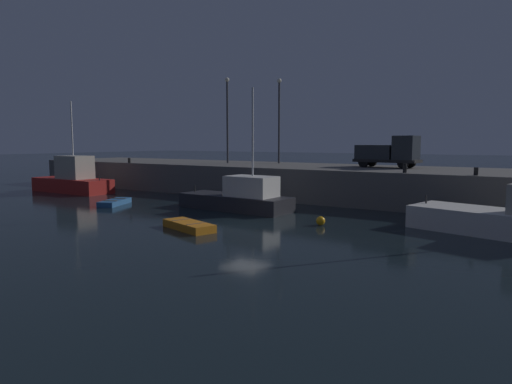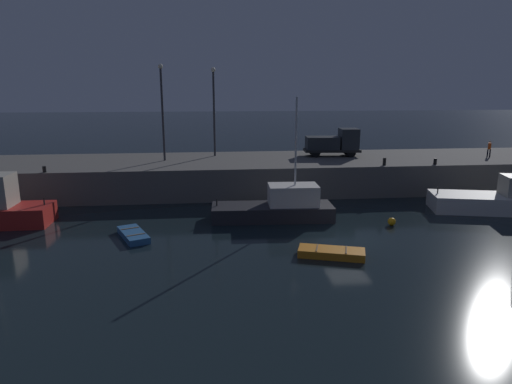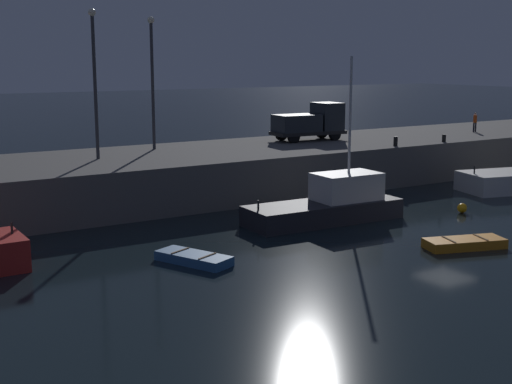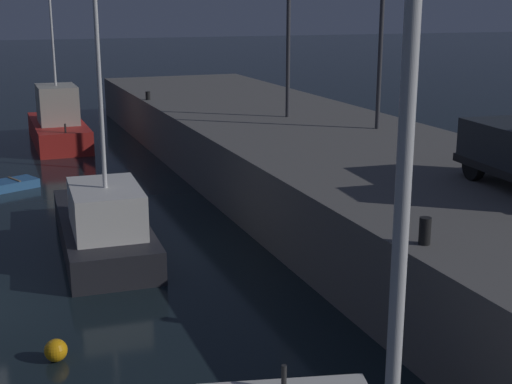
{
  "view_description": "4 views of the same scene",
  "coord_description": "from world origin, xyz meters",
  "px_view_note": "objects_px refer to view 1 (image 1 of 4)",
  "views": [
    {
      "loc": [
        14.94,
        -21.88,
        4.95
      ],
      "look_at": [
        -5.08,
        8.96,
        0.83
      ],
      "focal_mm": 31.85,
      "sensor_mm": 36.0,
      "label": 1
    },
    {
      "loc": [
        -8.63,
        -25.68,
        9.19
      ],
      "look_at": [
        -4.88,
        9.52,
        0.92
      ],
      "focal_mm": 31.17,
      "sensor_mm": 36.0,
      "label": 2
    },
    {
      "loc": [
        -26.4,
        -23.92,
        8.47
      ],
      "look_at": [
        -5.64,
        9.2,
        1.04
      ],
      "focal_mm": 49.02,
      "sensor_mm": 36.0,
      "label": 3
    },
    {
      "loc": [
        19.72,
        1.35,
        8.18
      ],
      "look_at": [
        -6.18,
        11.23,
        0.86
      ],
      "focal_mm": 50.05,
      "sensor_mm": 36.0,
      "label": 4
    }
  ],
  "objects_px": {
    "lamp_post_east": "(279,114)",
    "bollard_east": "(405,168)",
    "fishing_trawler_red": "(240,197)",
    "bollard_west": "(129,160)",
    "bollard_central": "(476,171)",
    "fishing_boat_blue": "(73,180)",
    "dinghy_orange_near": "(115,202)",
    "mooring_buoy_mid": "(321,221)",
    "rowboat_white_mid": "(189,226)",
    "utility_truck": "(389,152)",
    "lamp_post_west": "(227,114)"
  },
  "relations": [
    {
      "from": "bollard_central",
      "to": "utility_truck",
      "type": "bearing_deg",
      "value": 142.01
    },
    {
      "from": "lamp_post_west",
      "to": "fishing_trawler_red",
      "type": "bearing_deg",
      "value": -49.94
    },
    {
      "from": "bollard_west",
      "to": "bollard_central",
      "type": "distance_m",
      "value": 32.49
    },
    {
      "from": "dinghy_orange_near",
      "to": "rowboat_white_mid",
      "type": "distance_m",
      "value": 12.39
    },
    {
      "from": "dinghy_orange_near",
      "to": "fishing_boat_blue",
      "type": "bearing_deg",
      "value": 160.46
    },
    {
      "from": "fishing_trawler_red",
      "to": "lamp_post_west",
      "type": "distance_m",
      "value": 15.46
    },
    {
      "from": "fishing_trawler_red",
      "to": "fishing_boat_blue",
      "type": "distance_m",
      "value": 20.27
    },
    {
      "from": "bollard_east",
      "to": "lamp_post_east",
      "type": "bearing_deg",
      "value": 153.68
    },
    {
      "from": "bollard_west",
      "to": "bollard_east",
      "type": "bearing_deg",
      "value": 0.71
    },
    {
      "from": "rowboat_white_mid",
      "to": "mooring_buoy_mid",
      "type": "distance_m",
      "value": 7.72
    },
    {
      "from": "lamp_post_west",
      "to": "utility_truck",
      "type": "relative_size",
      "value": 1.56
    },
    {
      "from": "bollard_west",
      "to": "fishing_boat_blue",
      "type": "bearing_deg",
      "value": -116.14
    },
    {
      "from": "rowboat_white_mid",
      "to": "fishing_boat_blue",
      "type": "bearing_deg",
      "value": 159.68
    },
    {
      "from": "fishing_trawler_red",
      "to": "utility_truck",
      "type": "bearing_deg",
      "value": 58.06
    },
    {
      "from": "fishing_trawler_red",
      "to": "bollard_west",
      "type": "bearing_deg",
      "value": 162.66
    },
    {
      "from": "bollard_east",
      "to": "fishing_boat_blue",
      "type": "bearing_deg",
      "value": -170.06
    },
    {
      "from": "rowboat_white_mid",
      "to": "bollard_central",
      "type": "bearing_deg",
      "value": 46.28
    },
    {
      "from": "lamp_post_east",
      "to": "bollard_central",
      "type": "relative_size",
      "value": 16.02
    },
    {
      "from": "bollard_east",
      "to": "utility_truck",
      "type": "bearing_deg",
      "value": 116.31
    },
    {
      "from": "lamp_post_east",
      "to": "bollard_central",
      "type": "height_order",
      "value": "lamp_post_east"
    },
    {
      "from": "mooring_buoy_mid",
      "to": "bollard_central",
      "type": "relative_size",
      "value": 1.04
    },
    {
      "from": "utility_truck",
      "to": "bollard_central",
      "type": "bearing_deg",
      "value": -37.99
    },
    {
      "from": "fishing_boat_blue",
      "to": "lamp_post_west",
      "type": "distance_m",
      "value": 16.46
    },
    {
      "from": "bollard_central",
      "to": "bollard_east",
      "type": "bearing_deg",
      "value": 179.5
    },
    {
      "from": "mooring_buoy_mid",
      "to": "lamp_post_east",
      "type": "height_order",
      "value": "lamp_post_east"
    },
    {
      "from": "lamp_post_west",
      "to": "bollard_west",
      "type": "relative_size",
      "value": 17.56
    },
    {
      "from": "rowboat_white_mid",
      "to": "mooring_buoy_mid",
      "type": "relative_size",
      "value": 7.17
    },
    {
      "from": "lamp_post_east",
      "to": "bollard_west",
      "type": "height_order",
      "value": "lamp_post_east"
    },
    {
      "from": "lamp_post_west",
      "to": "bollard_central",
      "type": "distance_m",
      "value": 24.55
    },
    {
      "from": "lamp_post_east",
      "to": "bollard_east",
      "type": "bearing_deg",
      "value": -26.32
    },
    {
      "from": "dinghy_orange_near",
      "to": "bollard_west",
      "type": "relative_size",
      "value": 7.35
    },
    {
      "from": "rowboat_white_mid",
      "to": "bollard_west",
      "type": "xyz_separation_m",
      "value": [
        -19.63,
        13.15,
        2.76
      ]
    },
    {
      "from": "bollard_west",
      "to": "fishing_trawler_red",
      "type": "bearing_deg",
      "value": -17.34
    },
    {
      "from": "fishing_boat_blue",
      "to": "lamp_post_west",
      "type": "xyz_separation_m",
      "value": [
        11.32,
        10.05,
        6.47
      ]
    },
    {
      "from": "lamp_post_east",
      "to": "utility_truck",
      "type": "distance_m",
      "value": 12.19
    },
    {
      "from": "mooring_buoy_mid",
      "to": "bollard_west",
      "type": "xyz_separation_m",
      "value": [
        -25.31,
        7.93,
        2.71
      ]
    },
    {
      "from": "bollard_west",
      "to": "bollard_central",
      "type": "relative_size",
      "value": 0.93
    },
    {
      "from": "dinghy_orange_near",
      "to": "bollard_east",
      "type": "xyz_separation_m",
      "value": [
        19.86,
        9.05,
        2.86
      ]
    },
    {
      "from": "dinghy_orange_near",
      "to": "lamp_post_west",
      "type": "bearing_deg",
      "value": 86.62
    },
    {
      "from": "bollard_central",
      "to": "bollard_west",
      "type": "bearing_deg",
      "value": -179.46
    },
    {
      "from": "lamp_post_east",
      "to": "bollard_east",
      "type": "relative_size",
      "value": 12.93
    },
    {
      "from": "dinghy_orange_near",
      "to": "rowboat_white_mid",
      "type": "bearing_deg",
      "value": -21.02
    },
    {
      "from": "lamp_post_east",
      "to": "mooring_buoy_mid",
      "type": "bearing_deg",
      "value": -52.54
    },
    {
      "from": "bollard_central",
      "to": "lamp_post_west",
      "type": "bearing_deg",
      "value": 168.59
    },
    {
      "from": "fishing_trawler_red",
      "to": "mooring_buoy_mid",
      "type": "height_order",
      "value": "fishing_trawler_red"
    },
    {
      "from": "mooring_buoy_mid",
      "to": "lamp_post_east",
      "type": "relative_size",
      "value": 0.06
    },
    {
      "from": "dinghy_orange_near",
      "to": "lamp_post_west",
      "type": "relative_size",
      "value": 0.42
    },
    {
      "from": "fishing_boat_blue",
      "to": "mooring_buoy_mid",
      "type": "relative_size",
      "value": 16.54
    },
    {
      "from": "dinghy_orange_near",
      "to": "bollard_east",
      "type": "relative_size",
      "value": 5.52
    },
    {
      "from": "bollard_west",
      "to": "bollard_central",
      "type": "xyz_separation_m",
      "value": [
        32.49,
        0.3,
        0.02
      ]
    }
  ]
}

